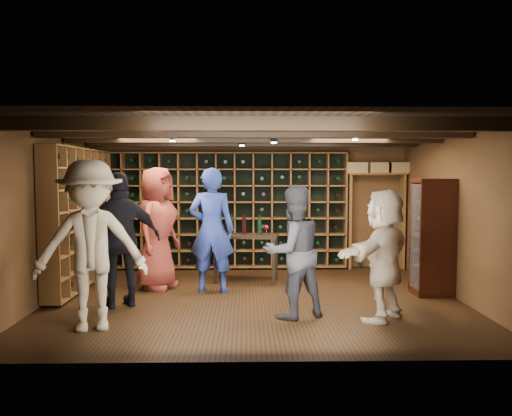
{
  "coord_description": "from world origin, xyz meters",
  "views": [
    {
      "loc": [
        -0.13,
        -7.31,
        1.86
      ],
      "look_at": [
        0.02,
        0.2,
        1.34
      ],
      "focal_mm": 35.0,
      "sensor_mm": 36.0,
      "label": 1
    }
  ],
  "objects_px": {
    "guest_red_floral": "(157,228)",
    "guest_woman_black": "(121,240)",
    "display_cabinet": "(432,239)",
    "man_blue_shirt": "(212,230)",
    "man_grey_suit": "(293,252)",
    "guest_beige": "(384,255)",
    "guest_khaki": "(91,245)",
    "tasting_table": "(246,240)"
  },
  "relations": [
    {
      "from": "man_blue_shirt",
      "to": "man_grey_suit",
      "type": "distance_m",
      "value": 1.83
    },
    {
      "from": "guest_red_floral",
      "to": "guest_woman_black",
      "type": "bearing_deg",
      "value": -175.36
    },
    {
      "from": "guest_beige",
      "to": "tasting_table",
      "type": "xyz_separation_m",
      "value": [
        -1.75,
        2.26,
        -0.11
      ]
    },
    {
      "from": "guest_red_floral",
      "to": "tasting_table",
      "type": "bearing_deg",
      "value": -51.7
    },
    {
      "from": "tasting_table",
      "to": "guest_khaki",
      "type": "bearing_deg",
      "value": -116.54
    },
    {
      "from": "display_cabinet",
      "to": "man_blue_shirt",
      "type": "distance_m",
      "value": 3.39
    },
    {
      "from": "man_blue_shirt",
      "to": "tasting_table",
      "type": "relative_size",
      "value": 1.7
    },
    {
      "from": "man_grey_suit",
      "to": "guest_red_floral",
      "type": "height_order",
      "value": "guest_red_floral"
    },
    {
      "from": "display_cabinet",
      "to": "guest_red_floral",
      "type": "relative_size",
      "value": 0.89
    },
    {
      "from": "display_cabinet",
      "to": "guest_beige",
      "type": "height_order",
      "value": "display_cabinet"
    },
    {
      "from": "guest_khaki",
      "to": "tasting_table",
      "type": "height_order",
      "value": "guest_khaki"
    },
    {
      "from": "guest_red_floral",
      "to": "guest_woman_black",
      "type": "relative_size",
      "value": 1.04
    },
    {
      "from": "tasting_table",
      "to": "man_blue_shirt",
      "type": "bearing_deg",
      "value": -118.36
    },
    {
      "from": "display_cabinet",
      "to": "guest_red_floral",
      "type": "bearing_deg",
      "value": 173.24
    },
    {
      "from": "man_grey_suit",
      "to": "guest_khaki",
      "type": "height_order",
      "value": "guest_khaki"
    },
    {
      "from": "display_cabinet",
      "to": "guest_beige",
      "type": "xyz_separation_m",
      "value": [
        -1.1,
        -1.29,
        -0.02
      ]
    },
    {
      "from": "guest_red_floral",
      "to": "tasting_table",
      "type": "height_order",
      "value": "guest_red_floral"
    },
    {
      "from": "guest_woman_black",
      "to": "guest_beige",
      "type": "bearing_deg",
      "value": 141.54
    },
    {
      "from": "guest_woman_black",
      "to": "guest_beige",
      "type": "height_order",
      "value": "guest_woman_black"
    },
    {
      "from": "guest_woman_black",
      "to": "guest_beige",
      "type": "distance_m",
      "value": 3.55
    },
    {
      "from": "guest_beige",
      "to": "guest_woman_black",
      "type": "bearing_deg",
      "value": -59.5
    },
    {
      "from": "guest_woman_black",
      "to": "tasting_table",
      "type": "bearing_deg",
      "value": -165.08
    },
    {
      "from": "guest_beige",
      "to": "tasting_table",
      "type": "bearing_deg",
      "value": -100.49
    },
    {
      "from": "man_grey_suit",
      "to": "guest_red_floral",
      "type": "xyz_separation_m",
      "value": [
        -2.03,
        1.67,
        0.13
      ]
    },
    {
      "from": "man_blue_shirt",
      "to": "guest_beige",
      "type": "xyz_separation_m",
      "value": [
        2.28,
        -1.55,
        -0.14
      ]
    },
    {
      "from": "guest_khaki",
      "to": "display_cabinet",
      "type": "bearing_deg",
      "value": 5.49
    },
    {
      "from": "guest_woman_black",
      "to": "tasting_table",
      "type": "relative_size",
      "value": 1.64
    },
    {
      "from": "guest_red_floral",
      "to": "guest_khaki",
      "type": "height_order",
      "value": "guest_khaki"
    },
    {
      "from": "guest_red_floral",
      "to": "guest_beige",
      "type": "bearing_deg",
      "value": -99.26
    },
    {
      "from": "man_grey_suit",
      "to": "guest_woman_black",
      "type": "xyz_separation_m",
      "value": [
        -2.34,
        0.57,
        0.09
      ]
    },
    {
      "from": "display_cabinet",
      "to": "guest_woman_black",
      "type": "bearing_deg",
      "value": -172.64
    },
    {
      "from": "display_cabinet",
      "to": "guest_red_floral",
      "type": "xyz_separation_m",
      "value": [
        -4.27,
        0.51,
        0.12
      ]
    },
    {
      "from": "man_grey_suit",
      "to": "guest_red_floral",
      "type": "distance_m",
      "value": 2.63
    },
    {
      "from": "display_cabinet",
      "to": "guest_beige",
      "type": "relative_size",
      "value": 1.05
    },
    {
      "from": "man_blue_shirt",
      "to": "guest_red_floral",
      "type": "distance_m",
      "value": 0.92
    },
    {
      "from": "guest_red_floral",
      "to": "guest_khaki",
      "type": "relative_size",
      "value": 0.97
    },
    {
      "from": "display_cabinet",
      "to": "man_blue_shirt",
      "type": "bearing_deg",
      "value": 175.61
    },
    {
      "from": "guest_beige",
      "to": "display_cabinet",
      "type": "bearing_deg",
      "value": -178.62
    },
    {
      "from": "display_cabinet",
      "to": "man_grey_suit",
      "type": "distance_m",
      "value": 2.52
    },
    {
      "from": "man_blue_shirt",
      "to": "guest_woman_black",
      "type": "xyz_separation_m",
      "value": [
        -1.2,
        -0.85,
        -0.04
      ]
    },
    {
      "from": "man_blue_shirt",
      "to": "guest_red_floral",
      "type": "height_order",
      "value": "guest_red_floral"
    },
    {
      "from": "guest_red_floral",
      "to": "display_cabinet",
      "type": "bearing_deg",
      "value": -76.49
    }
  ]
}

